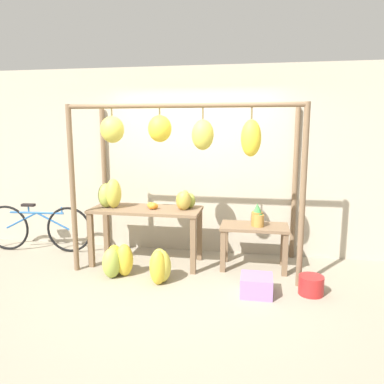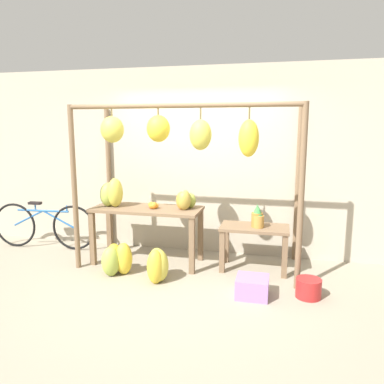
{
  "view_description": "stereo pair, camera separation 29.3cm",
  "coord_description": "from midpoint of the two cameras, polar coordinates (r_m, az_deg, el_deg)",
  "views": [
    {
      "loc": [
        0.93,
        -4.17,
        1.92
      ],
      "look_at": [
        0.06,
        0.73,
        1.05
      ],
      "focal_mm": 35.0,
      "sensor_mm": 36.0,
      "label": 1
    },
    {
      "loc": [
        1.22,
        -4.11,
        1.92
      ],
      "look_at": [
        0.06,
        0.73,
        1.05
      ],
      "focal_mm": 35.0,
      "sensor_mm": 36.0,
      "label": 2
    }
  ],
  "objects": [
    {
      "name": "banana_pile_ground_right",
      "position": [
        4.78,
        -3.53,
        -11.07
      ],
      "size": [
        0.39,
        0.48,
        0.43
      ],
      "color": "gold",
      "rests_on": "ground_plane"
    },
    {
      "name": "display_table_main",
      "position": [
        5.3,
        -5.3,
        -3.79
      ],
      "size": [
        1.53,
        0.63,
        0.8
      ],
      "color": "brown",
      "rests_on": "ground_plane"
    },
    {
      "name": "banana_pile_ground_left",
      "position": [
        5.06,
        -9.84,
        -10.09
      ],
      "size": [
        0.46,
        0.46,
        0.43
      ],
      "color": "gold",
      "rests_on": "ground_plane"
    },
    {
      "name": "pineapple_cluster",
      "position": [
        5.05,
        11.63,
        -3.92
      ],
      "size": [
        0.17,
        0.17,
        0.31
      ],
      "color": "#B27F38",
      "rests_on": "display_table_side"
    },
    {
      "name": "shop_wall_back",
      "position": [
        5.7,
        2.56,
        4.67
      ],
      "size": [
        8.0,
        0.08,
        2.8
      ],
      "color": "#B2A893",
      "rests_on": "ground_plane"
    },
    {
      "name": "parked_bicycle",
      "position": [
        6.36,
        -20.43,
        -4.8
      ],
      "size": [
        1.73,
        0.16,
        0.75
      ],
      "color": "black",
      "rests_on": "ground_plane"
    },
    {
      "name": "banana_pile_on_table",
      "position": [
        5.37,
        -10.61,
        -0.25
      ],
      "size": [
        0.37,
        0.29,
        0.41
      ],
      "color": "gold",
      "rests_on": "display_table_main"
    },
    {
      "name": "display_table_side",
      "position": [
        5.15,
        11.1,
        -6.63
      ],
      "size": [
        0.91,
        0.49,
        0.61
      ],
      "color": "brown",
      "rests_on": "ground_plane"
    },
    {
      "name": "blue_bucket",
      "position": [
        4.63,
        19.12,
        -13.69
      ],
      "size": [
        0.29,
        0.29,
        0.22
      ],
      "color": "#AD2323",
      "rests_on": "ground_plane"
    },
    {
      "name": "stall_awning",
      "position": [
        4.74,
        -0.11,
        6.76
      ],
      "size": [
        2.99,
        1.2,
        2.2
      ],
      "color": "brown",
      "rests_on": "ground_plane"
    },
    {
      "name": "orange_pile",
      "position": [
        5.21,
        -4.38,
        -2.07
      ],
      "size": [
        0.17,
        0.18,
        0.1
      ],
      "color": "orange",
      "rests_on": "display_table_main"
    },
    {
      "name": "fruit_crate_white",
      "position": [
        4.49,
        11.08,
        -14.01
      ],
      "size": [
        0.36,
        0.35,
        0.22
      ],
      "color": "#9970B7",
      "rests_on": "ground_plane"
    },
    {
      "name": "papaya_pile",
      "position": [
        5.12,
        0.61,
        -1.28
      ],
      "size": [
        0.26,
        0.34,
        0.26
      ],
      "color": "#B2993D",
      "rests_on": "display_table_main"
    },
    {
      "name": "ground_plane",
      "position": [
        4.69,
        -1.03,
        -14.26
      ],
      "size": [
        20.0,
        20.0,
        0.0
      ],
      "primitive_type": "plane",
      "color": "gray"
    }
  ]
}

